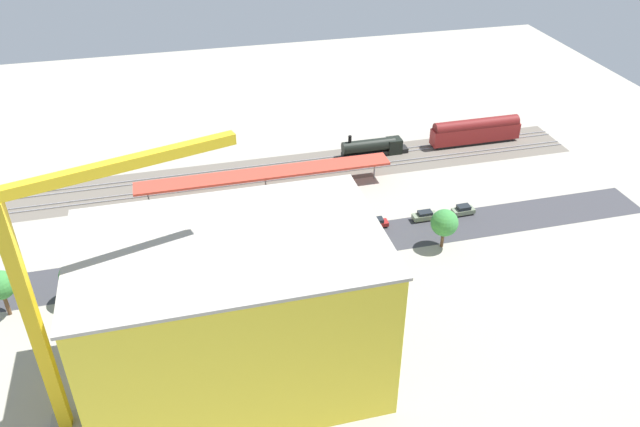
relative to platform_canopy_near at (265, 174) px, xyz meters
The scene contains 22 objects.
ground_plane 15.74m from the platform_canopy_near, 95.39° to the left, with size 205.33×205.33×0.00m, color #9E998C.
rail_bed 8.39m from the platform_canopy_near, 101.21° to the right, with size 128.33×13.13×0.01m, color #665E54.
street_asphalt 19.97m from the platform_canopy_near, 94.19° to the left, with size 128.33×9.00×0.01m, color #38383D.
track_rails 8.30m from the platform_canopy_near, 101.21° to the right, with size 128.33×7.94×0.12m.
platform_canopy_near is the anchor object (origin of this frame).
locomotive 26.77m from the platform_canopy_near, 158.50° to the right, with size 14.19×2.83×5.00m.
passenger_coach 48.50m from the platform_canopy_near, 168.37° to the right, with size 19.94×3.05×5.69m.
parked_car_0 36.92m from the platform_canopy_near, 154.09° to the left, with size 4.08×1.92×1.81m.
parked_car_1 30.53m from the platform_canopy_near, 147.84° to the left, with size 4.40×1.75×1.73m.
parked_car_2 23.50m from the platform_canopy_near, 135.79° to the left, with size 4.18×1.84×1.68m.
parked_car_3 18.25m from the platform_canopy_near, 117.40° to the left, with size 4.15×1.83×1.72m.
construction_building 46.16m from the platform_canopy_near, 76.17° to the left, with size 34.77×21.92×20.56m, color yellow.
construction_roof_slab 48.70m from the platform_canopy_near, 76.17° to the left, with size 35.37×22.52×0.40m, color #ADA89E.
tower_crane 58.03m from the platform_canopy_near, 58.56° to the left, with size 28.68×10.06×33.20m.
box_truck_0 29.91m from the platform_canopy_near, 64.16° to the left, with size 9.43×3.13×3.53m.
box_truck_1 28.42m from the platform_canopy_near, 90.99° to the left, with size 9.99×2.81×3.66m.
box_truck_2 32.96m from the platform_canopy_near, 54.96° to the left, with size 9.62×2.95×3.11m.
street_tree_0 48.76m from the platform_canopy_near, 31.03° to the left, with size 4.20×4.20×7.44m.
street_tree_1 39.94m from the platform_canopy_near, 37.77° to the left, with size 5.36×5.36×7.13m.
street_tree_2 28.90m from the platform_canopy_near, 56.30° to the left, with size 4.76×4.76×6.94m.
street_tree_3 35.27m from the platform_canopy_near, 136.25° to the left, with size 4.51×4.51×6.97m.
traffic_light 27.12m from the platform_canopy_near, 118.55° to the left, with size 0.50×0.36×5.99m.
Camera 1 is at (16.07, 87.71, 61.83)m, focal length 35.56 mm.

